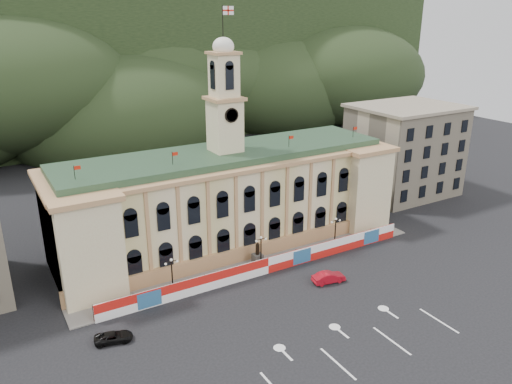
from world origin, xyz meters
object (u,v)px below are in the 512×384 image
statue (258,258)px  black_suv (114,337)px  lamp_center (261,249)px  red_sedan (329,277)px

statue → black_suv: size_ratio=0.79×
lamp_center → black_suv: lamp_center is taller
black_suv → lamp_center: bearing=-59.8°
statue → lamp_center: 2.14m
statue → lamp_center: size_ratio=0.72×
lamp_center → black_suv: 25.05m
red_sedan → black_suv: (-30.02, 1.78, -0.18)m
statue → lamp_center: (0.00, -1.00, 1.89)m
red_sedan → statue: bearing=42.0°
black_suv → statue: bearing=-57.7°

